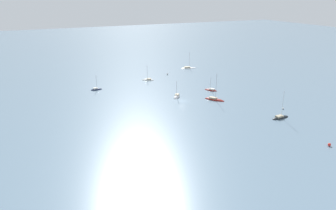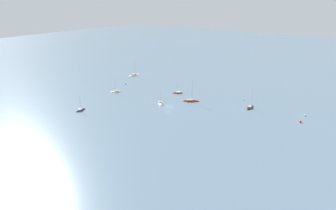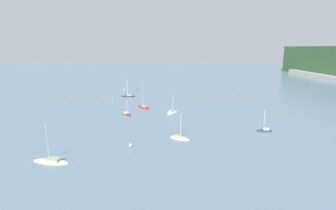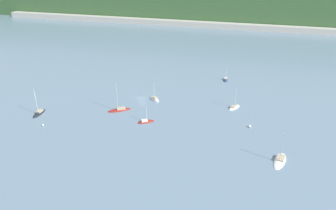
% 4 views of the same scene
% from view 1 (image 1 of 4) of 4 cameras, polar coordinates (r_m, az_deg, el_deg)
% --- Properties ---
extents(ground_plane, '(600.00, 600.00, 0.00)m').
position_cam_1_polar(ground_plane, '(129.77, 2.48, 0.73)').
color(ground_plane, slate).
extents(sailboat_0, '(5.45, 5.34, 7.80)m').
position_cam_1_polar(sailboat_0, '(134.19, 1.53, 1.41)').
color(sailboat_0, silver).
rests_on(sailboat_0, ground_plane).
extents(sailboat_1, '(4.95, 9.24, 9.69)m').
position_cam_1_polar(sailboat_1, '(185.94, 3.54, 6.43)').
color(sailboat_1, silver).
rests_on(sailboat_1, ground_plane).
extents(sailboat_2, '(8.27, 6.53, 11.67)m').
position_cam_1_polar(sailboat_2, '(132.02, 8.09, 0.93)').
color(sailboat_2, maroon).
rests_on(sailboat_2, ground_plane).
extents(sailboat_3, '(1.78, 4.99, 7.55)m').
position_cam_1_polar(sailboat_3, '(147.60, -12.38, 2.63)').
color(sailboat_3, '#232D4C').
rests_on(sailboat_3, ground_plane).
extents(sailboat_4, '(5.92, 4.82, 6.37)m').
position_cam_1_polar(sailboat_4, '(144.59, 7.49, 2.57)').
color(sailboat_4, maroon).
rests_on(sailboat_4, ground_plane).
extents(sailboat_5, '(2.46, 7.20, 10.42)m').
position_cam_1_polar(sailboat_5, '(118.38, 18.96, -2.13)').
color(sailboat_5, black).
rests_on(sailboat_5, ground_plane).
extents(sailboat_6, '(4.84, 6.25, 8.06)m').
position_cam_1_polar(sailboat_6, '(160.50, -3.50, 4.36)').
color(sailboat_6, white).
rests_on(sailboat_6, ground_plane).
extents(mooring_buoy_0, '(0.89, 0.89, 0.89)m').
position_cam_1_polar(mooring_buoy_0, '(102.74, 26.29, -6.20)').
color(mooring_buoy_0, red).
rests_on(mooring_buoy_0, ground_plane).
extents(mooring_buoy_2, '(0.89, 0.89, 0.89)m').
position_cam_1_polar(mooring_buoy_2, '(170.82, -0.09, 5.44)').
color(mooring_buoy_2, white).
rests_on(mooring_buoy_2, ground_plane).
extents(mooring_buoy_3, '(0.65, 0.65, 0.65)m').
position_cam_1_polar(mooring_buoy_3, '(127.52, 19.40, -0.56)').
color(mooring_buoy_3, white).
rests_on(mooring_buoy_3, ground_plane).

